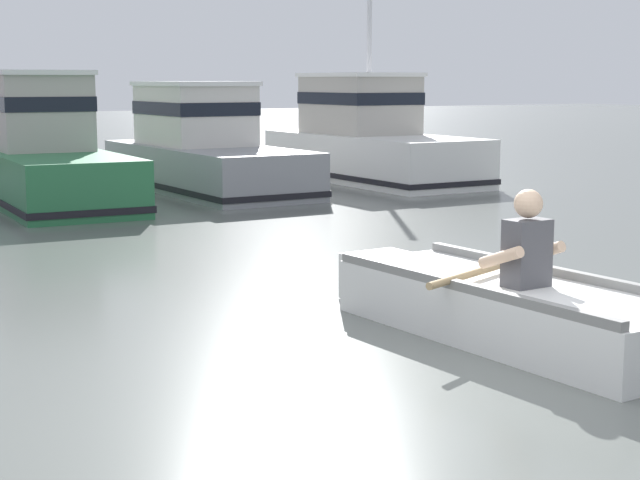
# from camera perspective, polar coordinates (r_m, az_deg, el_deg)

# --- Properties ---
(ground_plane) EXTENTS (120.00, 120.00, 0.00)m
(ground_plane) POSITION_cam_1_polar(r_m,az_deg,el_deg) (6.74, 7.65, -8.27)
(ground_plane) COLOR slate
(rowboat_with_person) EXTENTS (1.88, 3.72, 1.19)m
(rowboat_with_person) POSITION_cam_1_polar(r_m,az_deg,el_deg) (8.03, 10.47, -3.67)
(rowboat_with_person) COLOR white
(rowboat_with_person) RESTS_ON ground
(moored_boat_green) EXTENTS (2.05, 5.94, 2.17)m
(moored_boat_green) POSITION_cam_1_polar(r_m,az_deg,el_deg) (17.42, -15.58, 4.76)
(moored_boat_green) COLOR #287042
(moored_boat_green) RESTS_ON ground
(moored_boat_grey) EXTENTS (2.12, 5.53, 1.98)m
(moored_boat_grey) POSITION_cam_1_polar(r_m,az_deg,el_deg) (18.63, -6.70, 5.09)
(moored_boat_grey) COLOR gray
(moored_boat_grey) RESTS_ON ground
(moored_boat_white) EXTENTS (2.12, 5.50, 4.38)m
(moored_boat_white) POSITION_cam_1_polar(r_m,az_deg,el_deg) (20.34, 2.75, 5.67)
(moored_boat_white) COLOR white
(moored_boat_white) RESTS_ON ground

